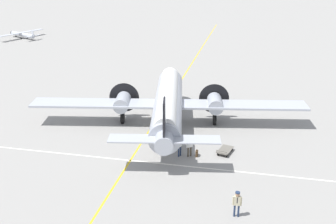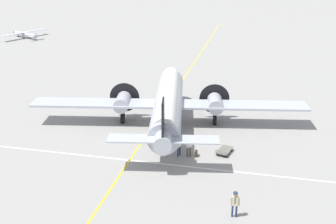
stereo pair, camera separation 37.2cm
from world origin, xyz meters
The scene contains 10 objects.
ground_plane centered at (0.00, 0.00, 0.00)m, with size 300.00×300.00×0.00m, color gray.
apron_line_eastwest centered at (0.00, 1.64, 0.00)m, with size 120.00×0.16×0.01m.
apron_line_northsouth centered at (-7.04, 0.00, 0.00)m, with size 0.16×120.00×0.01m.
airliner_main centered at (0.42, 0.08, 2.55)m, with size 18.40×26.65×5.87m.
crew_foreground centered at (-12.98, -7.30, 1.14)m, with size 0.33×0.62×1.82m.
passenger_boarding centered at (-5.42, -2.15, 1.12)m, with size 0.57×0.38×1.83m.
ramp_agent centered at (-5.28, -2.96, 1.09)m, with size 0.41×0.50×1.77m.
suitcase_near_door centered at (-5.17, -3.56, 0.27)m, with size 0.39×0.18×0.57m.
baggage_cart centered at (-4.07, -5.81, 0.27)m, with size 2.00×1.40×0.56m.
light_aircraft_distant centered at (36.45, 36.48, 0.80)m, with size 9.13×7.10×1.87m.
Camera 1 is at (-36.28, -7.80, 16.18)m, focal length 45.00 mm.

